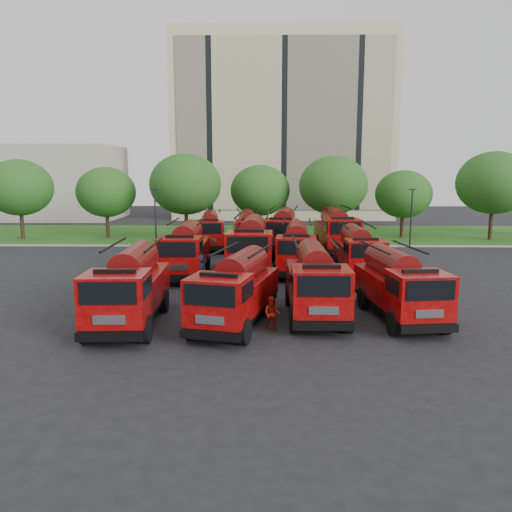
{
  "coord_description": "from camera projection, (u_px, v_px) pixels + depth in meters",
  "views": [
    {
      "loc": [
        -0.68,
        -25.63,
        6.57
      ],
      "look_at": [
        -1.09,
        2.36,
        1.8
      ],
      "focal_mm": 35.0,
      "sensor_mm": 36.0,
      "label": 1
    }
  ],
  "objects": [
    {
      "name": "tree_2",
      "position": [
        185.0,
        184.0,
        46.76
      ],
      "size": [
        6.72,
        6.72,
        8.22
      ],
      "color": "#382314",
      "rests_on": "ground"
    },
    {
      "name": "tree_3",
      "position": [
        260.0,
        191.0,
        49.24
      ],
      "size": [
        5.88,
        5.88,
        7.19
      ],
      "color": "#382314",
      "rests_on": "ground"
    },
    {
      "name": "fire_truck_9",
      "position": [
        249.0,
        230.0,
        42.13
      ],
      "size": [
        3.13,
        7.3,
        3.23
      ],
      "rotation": [
        0.0,
        0.0,
        0.09
      ],
      "color": "black",
      "rests_on": "ground"
    },
    {
      "name": "fire_truck_5",
      "position": [
        252.0,
        246.0,
        32.18
      ],
      "size": [
        3.13,
        8.0,
        3.6
      ],
      "rotation": [
        0.0,
        0.0,
        -0.04
      ],
      "color": "black",
      "rests_on": "ground"
    },
    {
      "name": "side_building",
      "position": [
        53.0,
        183.0,
        69.32
      ],
      "size": [
        18.0,
        12.0,
        10.0
      ],
      "primitive_type": "cube",
      "color": "#A49F92",
      "rests_on": "ground"
    },
    {
      "name": "fire_truck_6",
      "position": [
        296.0,
        248.0,
        32.42
      ],
      "size": [
        2.97,
        7.17,
        3.19
      ],
      "rotation": [
        0.0,
        0.0,
        -0.07
      ],
      "color": "black",
      "rests_on": "ground"
    },
    {
      "name": "fire_truck_2",
      "position": [
        315.0,
        281.0,
        22.77
      ],
      "size": [
        2.6,
        6.99,
        3.17
      ],
      "rotation": [
        0.0,
        0.0,
        -0.01
      ],
      "color": "black",
      "rests_on": "ground"
    },
    {
      "name": "fire_truck_7",
      "position": [
        358.0,
        251.0,
        31.73
      ],
      "size": [
        2.47,
        6.69,
        3.04
      ],
      "rotation": [
        0.0,
        0.0,
        0.0
      ],
      "color": "black",
      "rests_on": "ground"
    },
    {
      "name": "fire_truck_11",
      "position": [
        336.0,
        231.0,
        40.77
      ],
      "size": [
        3.08,
        7.85,
        3.53
      ],
      "rotation": [
        0.0,
        0.0,
        0.04
      ],
      "color": "black",
      "rests_on": "ground"
    },
    {
      "name": "fire_truck_3",
      "position": [
        399.0,
        285.0,
        22.35
      ],
      "size": [
        3.0,
        6.85,
        3.02
      ],
      "rotation": [
        0.0,
        0.0,
        0.11
      ],
      "color": "black",
      "rests_on": "ground"
    },
    {
      "name": "fire_truck_8",
      "position": [
        210.0,
        231.0,
        42.51
      ],
      "size": [
        2.94,
        7.0,
        3.11
      ],
      "rotation": [
        0.0,
        0.0,
        0.08
      ],
      "color": "black",
      "rests_on": "ground"
    },
    {
      "name": "fire_truck_1",
      "position": [
        236.0,
        290.0,
        21.45
      ],
      "size": [
        3.86,
        7.06,
        3.05
      ],
      "rotation": [
        0.0,
        0.0,
        -0.25
      ],
      "color": "black",
      "rests_on": "ground"
    },
    {
      "name": "tree_1",
      "position": [
        106.0,
        192.0,
        48.49
      ],
      "size": [
        5.71,
        5.71,
        6.98
      ],
      "color": "#382314",
      "rests_on": "ground"
    },
    {
      "name": "tree_4",
      "position": [
        333.0,
        186.0,
        47.57
      ],
      "size": [
        6.55,
        6.55,
        8.01
      ],
      "color": "#382314",
      "rests_on": "ground"
    },
    {
      "name": "firefighter_5",
      "position": [
        406.0,
        288.0,
        28.5
      ],
      "size": [
        1.93,
        1.57,
        1.92
      ],
      "primitive_type": "imported",
      "rotation": [
        0.0,
        0.0,
        2.61
      ],
      "color": "maroon",
      "rests_on": "ground"
    },
    {
      "name": "firefighter_0",
      "position": [
        415.0,
        324.0,
        21.72
      ],
      "size": [
        0.68,
        0.59,
        1.57
      ],
      "primitive_type": "imported",
      "rotation": [
        0.0,
        0.0,
        0.35
      ],
      "color": "maroon",
      "rests_on": "ground"
    },
    {
      "name": "tree_0",
      "position": [
        19.0,
        188.0,
        47.54
      ],
      "size": [
        6.3,
        6.3,
        7.7
      ],
      "color": "#382314",
      "rests_on": "ground"
    },
    {
      "name": "firefighter_1",
      "position": [
        272.0,
        331.0,
        20.78
      ],
      "size": [
        0.8,
        0.58,
        1.47
      ],
      "primitive_type": "imported",
      "rotation": [
        0.0,
        0.0,
        -0.28
      ],
      "color": "maroon",
      "rests_on": "ground"
    },
    {
      "name": "lawn",
      "position": [
        270.0,
        234.0,
        51.97
      ],
      "size": [
        70.0,
        16.0,
        0.12
      ],
      "primitive_type": "cube",
      "color": "#1F5215",
      "rests_on": "ground"
    },
    {
      "name": "ground",
      "position": [
        276.0,
        297.0,
        26.35
      ],
      "size": [
        140.0,
        140.0,
        0.0
      ],
      "primitive_type": "plane",
      "color": "black",
      "rests_on": "ground"
    },
    {
      "name": "lamp_post_0",
      "position": [
        155.0,
        214.0,
        42.97
      ],
      "size": [
        0.6,
        0.25,
        5.11
      ],
      "color": "black",
      "rests_on": "ground"
    },
    {
      "name": "fire_truck_0",
      "position": [
        130.0,
        287.0,
        21.54
      ],
      "size": [
        2.85,
        7.22,
        3.24
      ],
      "rotation": [
        0.0,
        0.0,
        0.04
      ],
      "color": "black",
      "rests_on": "ground"
    },
    {
      "name": "tree_6",
      "position": [
        494.0,
        183.0,
        46.81
      ],
      "size": [
        6.89,
        6.89,
        8.42
      ],
      "color": "#382314",
      "rests_on": "ground"
    },
    {
      "name": "firefighter_3",
      "position": [
        360.0,
        299.0,
        25.94
      ],
      "size": [
        1.08,
        0.87,
        1.49
      ],
      "primitive_type": "imported",
      "rotation": [
        0.0,
        0.0,
        3.59
      ],
      "color": "black",
      "rests_on": "ground"
    },
    {
      "name": "firefighter_2",
      "position": [
        435.0,
        315.0,
        23.04
      ],
      "size": [
        1.08,
        1.3,
        1.92
      ],
      "primitive_type": "imported",
      "rotation": [
        0.0,
        0.0,
        2.04
      ],
      "color": "maroon",
      "rests_on": "ground"
    },
    {
      "name": "firefighter_4",
      "position": [
        200.0,
        285.0,
        29.07
      ],
      "size": [
        1.05,
        0.91,
        1.81
      ],
      "primitive_type": "imported",
      "rotation": [
        0.0,
        0.0,
        2.68
      ],
      "color": "black",
      "rests_on": "ground"
    },
    {
      "name": "fire_truck_4",
      "position": [
        186.0,
        250.0,
        31.48
      ],
      "size": [
        2.76,
        7.27,
        3.29
      ],
      "rotation": [
        0.0,
        0.0,
        0.02
      ],
      "color": "black",
      "rests_on": "ground"
    },
    {
      "name": "curb",
      "position": [
        271.0,
        246.0,
        43.99
      ],
      "size": [
        70.0,
        0.3,
        0.14
      ],
      "primitive_type": "cube",
      "color": "gray",
      "rests_on": "ground"
    },
    {
      "name": "tree_5",
      "position": [
        404.0,
        194.0,
        48.6
      ],
      "size": [
        5.46,
        5.46,
        6.68
      ],
      "color": "#382314",
      "rests_on": "ground"
    },
    {
      "name": "lamp_post_1",
      "position": [
        411.0,
        215.0,
        42.65
      ],
      "size": [
        0.6,
        0.25,
        5.11
      ],
      "color": "black",
      "rests_on": "ground"
    },
    {
      "name": "apartment_building",
      "position": [
        282.0,
        129.0,
        71.48
      ],
      "size": [
        30.0,
        14.18,
        25.0
      ],
      "color": "#C4BA91",
      "rests_on": "ground"
    },
    {
      "name": "fire_truck_10",
      "position": [
        283.0,
        231.0,
        40.68
      ],
      "size": [
        3.49,
        7.9,
        3.48
      ],
      "rotation": [
        0.0,
        0.0,
        -0.11
      ],
      "color": "black",
      "rests_on": "ground"
    }
  ]
}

